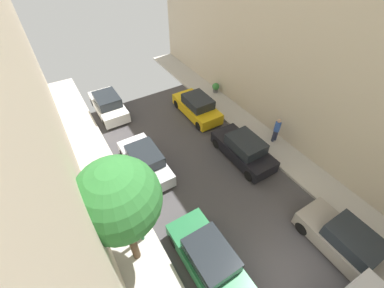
% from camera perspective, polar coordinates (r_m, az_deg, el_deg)
% --- Properties ---
extents(ground, '(32.00, 32.00, 0.00)m').
position_cam_1_polar(ground, '(12.53, 21.74, -26.35)').
color(ground, '#423F42').
extents(sidewalk_right, '(2.00, 44.00, 0.15)m').
position_cam_1_polar(sidewalk_right, '(15.36, 34.40, -14.01)').
color(sidewalk_right, '#B7B2A8').
rests_on(sidewalk_right, ground).
extents(parked_car_left_2, '(1.78, 4.20, 1.57)m').
position_cam_1_polar(parked_car_left_2, '(11.34, 3.79, -24.46)').
color(parked_car_left_2, '#1E6638').
rests_on(parked_car_left_2, ground).
extents(parked_car_left_3, '(1.78, 4.20, 1.57)m').
position_cam_1_polar(parked_car_left_3, '(14.56, -10.59, -3.85)').
color(parked_car_left_3, silver).
rests_on(parked_car_left_3, ground).
extents(parked_car_left_4, '(1.78, 4.20, 1.57)m').
position_cam_1_polar(parked_car_left_4, '(19.60, -18.44, 8.41)').
color(parked_car_left_4, white).
rests_on(parked_car_left_4, ground).
extents(parked_car_right_2, '(1.78, 4.20, 1.57)m').
position_cam_1_polar(parked_car_right_2, '(13.34, 31.69, -18.68)').
color(parked_car_right_2, gray).
rests_on(parked_car_right_2, ground).
extents(parked_car_right_3, '(1.78, 4.20, 1.57)m').
position_cam_1_polar(parked_car_right_3, '(15.30, 11.59, -1.19)').
color(parked_car_right_3, black).
rests_on(parked_car_right_3, ground).
extents(parked_car_right_4, '(1.78, 4.20, 1.57)m').
position_cam_1_polar(parked_car_right_4, '(18.41, 1.14, 8.42)').
color(parked_car_right_4, gold).
rests_on(parked_car_right_4, ground).
extents(pedestrian, '(0.40, 0.36, 1.72)m').
position_cam_1_polar(pedestrian, '(16.69, 18.63, 3.15)').
color(pedestrian, '#2D334C').
rests_on(pedestrian, sidewalk_right).
extents(street_tree_2, '(2.90, 2.90, 5.67)m').
position_cam_1_polar(street_tree_2, '(8.64, -16.42, -12.06)').
color(street_tree_2, brown).
rests_on(street_tree_2, sidewalk_left).
extents(potted_plant_2, '(0.57, 0.57, 0.80)m').
position_cam_1_polar(potted_plant_2, '(21.06, 5.40, 12.66)').
color(potted_plant_2, slate).
rests_on(potted_plant_2, sidewalk_right).
extents(potted_plant_4, '(0.62, 0.62, 0.98)m').
position_cam_1_polar(potted_plant_4, '(13.44, -20.43, -12.23)').
color(potted_plant_4, slate).
rests_on(potted_plant_4, sidewalk_left).
extents(lamp_post, '(0.44, 0.44, 5.16)m').
position_cam_1_polar(lamp_post, '(9.63, -13.77, -10.96)').
color(lamp_post, '#26723F').
rests_on(lamp_post, sidewalk_left).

